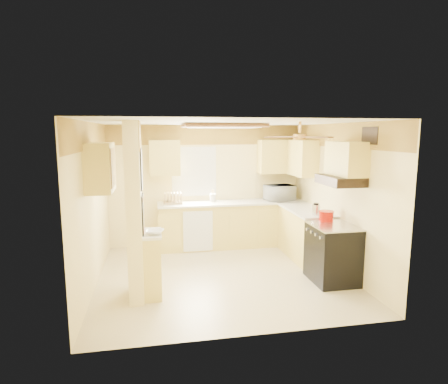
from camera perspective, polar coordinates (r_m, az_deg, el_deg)
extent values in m
plane|color=beige|center=(6.36, -0.24, -12.59)|extent=(4.00, 4.00, 0.00)
plane|color=white|center=(5.92, -0.26, 10.55)|extent=(4.00, 4.00, 0.00)
plane|color=#FEE89B|center=(7.87, -2.76, 1.01)|extent=(4.00, 0.00, 4.00)
plane|color=#FEE89B|center=(4.20, 4.47, -6.04)|extent=(4.00, 0.00, 4.00)
plane|color=#FEE89B|center=(5.99, -19.43, -2.00)|extent=(0.00, 3.80, 3.80)
plane|color=#FEE89B|center=(6.67, 16.91, -0.81)|extent=(0.00, 3.80, 3.80)
cube|color=gold|center=(7.77, -2.80, 8.68)|extent=(4.00, 0.02, 0.40)
cube|color=#FEE89B|center=(5.39, -13.45, -2.92)|extent=(0.20, 0.70, 2.50)
cube|color=#D9CA5B|center=(5.60, -10.86, -10.91)|extent=(0.25, 0.55, 0.90)
cube|color=silver|center=(5.45, -11.00, -6.25)|extent=(0.28, 0.58, 0.04)
cube|color=#D9CA5B|center=(7.81, 1.24, -5.01)|extent=(3.00, 0.60, 0.90)
cube|color=#D9CA5B|center=(7.24, 12.30, -6.35)|extent=(0.60, 1.40, 0.90)
cube|color=silver|center=(7.70, 1.27, -1.64)|extent=(3.04, 0.64, 0.04)
cube|color=silver|center=(7.13, 12.35, -2.71)|extent=(0.64, 1.44, 0.04)
cube|color=white|center=(7.40, -3.98, -5.98)|extent=(0.58, 0.02, 0.80)
cube|color=white|center=(7.79, -4.59, 3.14)|extent=(0.92, 0.02, 1.02)
cube|color=white|center=(7.79, -4.59, 3.14)|extent=(0.80, 0.02, 0.90)
cube|color=#D9CA5B|center=(7.56, -9.03, 5.16)|extent=(0.60, 0.35, 0.70)
cube|color=#D9CA5B|center=(8.00, 8.50, 5.38)|extent=(0.90, 0.35, 0.70)
cube|color=#D9CA5B|center=(7.65, 11.62, 5.14)|extent=(0.35, 1.00, 0.70)
cube|color=#D9CA5B|center=(5.64, -18.37, 3.56)|extent=(0.35, 0.75, 0.70)
cube|color=#D9CA5B|center=(6.02, 18.14, 4.84)|extent=(0.35, 0.76, 0.52)
cube|color=black|center=(6.23, 16.20, -9.03)|extent=(0.65, 0.76, 0.90)
cube|color=silver|center=(6.11, 16.39, -4.96)|extent=(0.66, 0.77, 0.02)
cylinder|color=silver|center=(5.77, 14.53, -6.76)|extent=(0.03, 0.05, 0.05)
cylinder|color=silver|center=(5.92, 13.83, -6.34)|extent=(0.03, 0.05, 0.05)
cylinder|color=silver|center=(6.06, 13.20, -5.96)|extent=(0.03, 0.05, 0.05)
cylinder|color=silver|center=(6.21, 12.57, -5.57)|extent=(0.03, 0.05, 0.05)
cube|color=black|center=(6.01, 17.28, 1.72)|extent=(0.50, 0.76, 0.14)
cube|color=black|center=(5.29, -12.49, 3.48)|extent=(0.02, 0.42, 0.57)
cube|color=white|center=(5.29, -12.43, 3.48)|extent=(0.01, 0.37, 0.52)
cube|color=black|center=(5.39, -12.26, -3.41)|extent=(0.02, 0.42, 0.57)
cube|color=yellow|center=(5.39, -12.20, -3.41)|extent=(0.01, 0.37, 0.52)
cube|color=brown|center=(6.43, -0.19, 10.06)|extent=(1.35, 0.95, 0.06)
cube|color=white|center=(6.43, -0.19, 9.84)|extent=(1.15, 0.75, 0.02)
cylinder|color=gold|center=(5.52, 11.51, 9.66)|extent=(0.04, 0.04, 0.16)
cylinder|color=gold|center=(5.52, 11.46, 8.20)|extent=(0.18, 0.18, 0.08)
cube|color=brown|center=(5.74, 13.86, 8.14)|extent=(0.55, 0.28, 0.01)
cube|color=brown|center=(5.76, 9.31, 8.29)|extent=(0.28, 0.55, 0.01)
cube|color=brown|center=(5.31, 8.87, 8.25)|extent=(0.55, 0.28, 0.01)
cube|color=brown|center=(5.29, 13.81, 8.10)|extent=(0.28, 0.55, 0.01)
cube|color=black|center=(5.79, 21.35, 8.00)|extent=(0.02, 0.40, 0.25)
imported|color=white|center=(7.93, 8.46, -0.10)|extent=(0.64, 0.48, 0.32)
imported|color=white|center=(5.34, -10.50, -6.00)|extent=(0.30, 0.30, 0.06)
cylinder|color=#AB0E02|center=(6.35, 15.30, -3.62)|extent=(0.23, 0.23, 0.15)
cylinder|color=#AB0E02|center=(6.33, 15.33, -2.88)|extent=(0.25, 0.25, 0.02)
cylinder|color=silver|center=(6.64, 13.83, -2.65)|extent=(0.13, 0.13, 0.18)
cylinder|color=black|center=(6.62, 13.86, -1.77)|extent=(0.09, 0.09, 0.03)
cube|color=tan|center=(7.58, -7.79, -1.59)|extent=(0.38, 0.28, 0.04)
cube|color=tan|center=(7.56, -8.98, -0.97)|extent=(0.02, 0.25, 0.21)
cube|color=tan|center=(7.56, -8.50, -0.95)|extent=(0.02, 0.25, 0.21)
cube|color=tan|center=(7.56, -8.02, -0.94)|extent=(0.02, 0.25, 0.21)
cube|color=tan|center=(7.57, -7.54, -0.93)|extent=(0.02, 0.25, 0.21)
cube|color=tan|center=(7.57, -7.06, -0.91)|extent=(0.02, 0.25, 0.21)
cube|color=tan|center=(7.57, -6.59, -0.90)|extent=(0.02, 0.25, 0.21)
cylinder|color=white|center=(7.56, -8.50, -0.95)|extent=(0.01, 0.21, 0.21)
cylinder|color=white|center=(7.57, -7.54, -0.93)|extent=(0.01, 0.21, 0.21)
cylinder|color=white|center=(7.72, -1.73, -0.87)|extent=(0.12, 0.12, 0.16)
cylinder|color=tan|center=(7.72, -1.57, -0.54)|extent=(0.01, 0.01, 0.25)
cylinder|color=tan|center=(7.73, -1.76, -0.52)|extent=(0.01, 0.01, 0.25)
cylinder|color=tan|center=(7.71, -1.89, -0.55)|extent=(0.01, 0.01, 0.25)
cylinder|color=tan|center=(7.69, -1.69, -0.57)|extent=(0.01, 0.01, 0.25)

